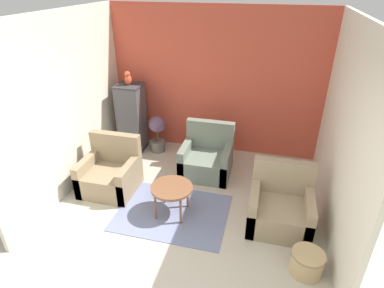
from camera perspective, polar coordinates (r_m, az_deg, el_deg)
name	(u,v)px	position (r m, az deg, el deg)	size (l,w,h in m)	color
ground_plane	(155,285)	(4.08, -6.62, -23.66)	(20.00, 20.00, 0.00)	beige
wall_back_accent	(215,82)	(6.17, 4.14, 10.87)	(4.11, 0.06, 2.76)	#C64C38
wall_left	(66,105)	(5.39, -21.45, 6.41)	(0.06, 3.46, 2.76)	silver
wall_right	(345,134)	(4.55, 25.57, 1.63)	(0.06, 3.46, 2.76)	silver
area_rug	(173,212)	(4.96, -3.49, -12.03)	(1.64, 1.24, 0.01)	slate
coffee_table	(172,190)	(4.70, -3.63, -8.08)	(0.61, 0.61, 0.48)	brown
armchair_left	(111,174)	(5.46, -14.25, -5.20)	(0.86, 0.78, 0.90)	#8E7A5B
armchair_right	(280,208)	(4.76, 15.37, -10.93)	(0.86, 0.78, 0.90)	#9E896B
armchair_middle	(207,159)	(5.72, 2.64, -2.66)	(0.86, 0.78, 0.90)	slate
birdcage	(132,118)	(6.47, -10.65, 4.62)	(0.49, 0.49, 1.35)	#353539
parrot	(128,78)	(6.21, -11.29, 11.38)	(0.12, 0.23, 0.27)	#D14C2D
potted_plant	(157,131)	(6.40, -6.24, 2.30)	(0.35, 0.32, 0.74)	#66605B
wicker_basket	(307,262)	(4.29, 19.75, -19.14)	(0.40, 0.40, 0.29)	tan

